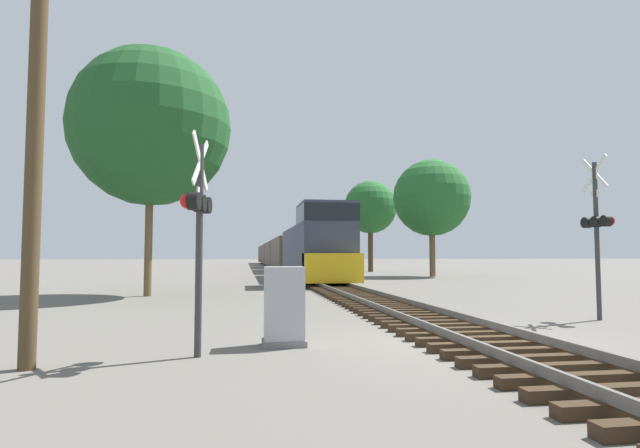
{
  "coord_description": "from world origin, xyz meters",
  "views": [
    {
      "loc": [
        -4.52,
        -9.37,
        1.72
      ],
      "look_at": [
        -1.92,
        7.65,
        2.79
      ],
      "focal_mm": 28.0,
      "sensor_mm": 36.0,
      "label": 1
    }
  ],
  "objects_px": {
    "freight_train": "(279,254)",
    "relay_cabinet": "(284,307)",
    "tree_mid_background": "(432,198)",
    "tree_far_right": "(151,127)",
    "tree_deep_background": "(370,207)",
    "crossing_signal_near": "(198,216)",
    "utility_pole": "(38,41)",
    "crossing_signal_far": "(597,226)"
  },
  "relations": [
    {
      "from": "utility_pole",
      "to": "tree_mid_background",
      "type": "height_order",
      "value": "utility_pole"
    },
    {
      "from": "crossing_signal_near",
      "to": "utility_pole",
      "type": "distance_m",
      "value": 3.64
    },
    {
      "from": "freight_train",
      "to": "tree_mid_background",
      "type": "bearing_deg",
      "value": -68.89
    },
    {
      "from": "freight_train",
      "to": "crossing_signal_far",
      "type": "height_order",
      "value": "freight_train"
    },
    {
      "from": "crossing_signal_far",
      "to": "tree_far_right",
      "type": "distance_m",
      "value": 17.13
    },
    {
      "from": "crossing_signal_near",
      "to": "relay_cabinet",
      "type": "bearing_deg",
      "value": 128.6
    },
    {
      "from": "relay_cabinet",
      "to": "tree_mid_background",
      "type": "height_order",
      "value": "tree_mid_background"
    },
    {
      "from": "crossing_signal_far",
      "to": "tree_far_right",
      "type": "height_order",
      "value": "tree_far_right"
    },
    {
      "from": "crossing_signal_near",
      "to": "utility_pole",
      "type": "xyz_separation_m",
      "value": [
        -2.42,
        -0.56,
        2.67
      ]
    },
    {
      "from": "tree_deep_background",
      "to": "relay_cabinet",
      "type": "bearing_deg",
      "value": -106.75
    },
    {
      "from": "tree_far_right",
      "to": "tree_deep_background",
      "type": "bearing_deg",
      "value": 59.02
    },
    {
      "from": "utility_pole",
      "to": "tree_deep_background",
      "type": "distance_m",
      "value": 44.64
    },
    {
      "from": "crossing_signal_near",
      "to": "tree_mid_background",
      "type": "relative_size",
      "value": 0.4
    },
    {
      "from": "tree_mid_background",
      "to": "tree_deep_background",
      "type": "distance_m",
      "value": 11.89
    },
    {
      "from": "crossing_signal_far",
      "to": "tree_mid_background",
      "type": "height_order",
      "value": "tree_mid_background"
    },
    {
      "from": "freight_train",
      "to": "crossing_signal_far",
      "type": "distance_m",
      "value": 53.24
    },
    {
      "from": "freight_train",
      "to": "relay_cabinet",
      "type": "distance_m",
      "value": 55.61
    },
    {
      "from": "crossing_signal_near",
      "to": "tree_deep_background",
      "type": "relative_size",
      "value": 0.4
    },
    {
      "from": "tree_far_right",
      "to": "crossing_signal_near",
      "type": "bearing_deg",
      "value": -76.34
    },
    {
      "from": "tree_far_right",
      "to": "tree_mid_background",
      "type": "bearing_deg",
      "value": 40.84
    },
    {
      "from": "crossing_signal_near",
      "to": "relay_cabinet",
      "type": "xyz_separation_m",
      "value": [
        1.55,
        0.82,
        -1.65
      ]
    },
    {
      "from": "tree_far_right",
      "to": "utility_pole",
      "type": "bearing_deg",
      "value": -86.84
    },
    {
      "from": "tree_deep_background",
      "to": "freight_train",
      "type": "bearing_deg",
      "value": 118.75
    },
    {
      "from": "freight_train",
      "to": "relay_cabinet",
      "type": "bearing_deg",
      "value": -93.87
    },
    {
      "from": "freight_train",
      "to": "tree_deep_background",
      "type": "xyz_separation_m",
      "value": [
        8.35,
        -15.23,
        4.74
      ]
    },
    {
      "from": "relay_cabinet",
      "to": "crossing_signal_near",
      "type": "bearing_deg",
      "value": -152.23
    },
    {
      "from": "freight_train",
      "to": "tree_mid_background",
      "type": "distance_m",
      "value": 29.22
    },
    {
      "from": "crossing_signal_far",
      "to": "tree_far_right",
      "type": "bearing_deg",
      "value": 51.57
    },
    {
      "from": "relay_cabinet",
      "to": "tree_far_right",
      "type": "xyz_separation_m",
      "value": [
        -4.72,
        12.21,
        6.41
      ]
    },
    {
      "from": "freight_train",
      "to": "tree_deep_background",
      "type": "distance_m",
      "value": 18.01
    },
    {
      "from": "tree_deep_background",
      "to": "crossing_signal_near",
      "type": "bearing_deg",
      "value": -108.4
    },
    {
      "from": "crossing_signal_near",
      "to": "relay_cabinet",
      "type": "relative_size",
      "value": 2.53
    },
    {
      "from": "tree_mid_background",
      "to": "tree_deep_background",
      "type": "height_order",
      "value": "tree_mid_background"
    },
    {
      "from": "tree_far_right",
      "to": "tree_mid_background",
      "type": "relative_size",
      "value": 1.12
    },
    {
      "from": "freight_train",
      "to": "tree_far_right",
      "type": "xyz_separation_m",
      "value": [
        -8.47,
        -43.26,
        5.28
      ]
    },
    {
      "from": "utility_pole",
      "to": "relay_cabinet",
      "type": "bearing_deg",
      "value": 19.14
    },
    {
      "from": "tree_mid_background",
      "to": "utility_pole",
      "type": "bearing_deg",
      "value": -121.22
    },
    {
      "from": "freight_train",
      "to": "crossing_signal_far",
      "type": "bearing_deg",
      "value": -84.82
    },
    {
      "from": "tree_far_right",
      "to": "tree_mid_background",
      "type": "distance_m",
      "value": 24.97
    },
    {
      "from": "tree_far_right",
      "to": "tree_deep_background",
      "type": "relative_size",
      "value": 1.12
    },
    {
      "from": "crossing_signal_near",
      "to": "tree_mid_background",
      "type": "xyz_separation_m",
      "value": [
        15.71,
        29.34,
        3.91
      ]
    },
    {
      "from": "tree_far_right",
      "to": "tree_deep_background",
      "type": "distance_m",
      "value": 32.7
    }
  ]
}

